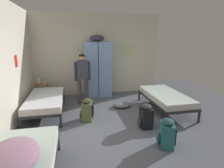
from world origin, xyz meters
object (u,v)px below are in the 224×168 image
lotion_bottle (43,82)px  backpack_olive (87,110)px  bed_right (165,97)px  bed_left_rear (45,100)px  shelf_unit (42,90)px  backpack_teal (167,134)px  backpack_black (146,117)px  bedding_heap (10,158)px  locker_bank (97,68)px  water_bottle (38,80)px  person_traveler (83,75)px  clothes_pile_grey (122,105)px

lotion_bottle → backpack_olive: lotion_bottle is taller
bed_right → bed_left_rear: size_ratio=1.00×
shelf_unit → backpack_olive: size_ratio=1.04×
bed_right → backpack_teal: (-0.84, -1.68, -0.12)m
lotion_bottle → backpack_teal: (2.57, -3.21, -0.37)m
shelf_unit → backpack_black: bearing=-43.8°
bedding_heap → bed_right: bearing=36.6°
locker_bank → bed_right: size_ratio=1.09×
bedding_heap → water_bottle: (-0.30, 4.00, 0.06)m
bedding_heap → water_bottle: 4.01m
person_traveler → bed_right: bearing=-23.4°
bed_left_rear → bedding_heap: bearing=-90.6°
bed_left_rear → lotion_bottle: (-0.18, 1.11, 0.25)m
lotion_bottle → shelf_unit: bearing=150.3°
bedding_heap → person_traveler: person_traveler is taller
shelf_unit → water_bottle: water_bottle is taller
shelf_unit → bedding_heap: bearing=-86.8°
locker_bank → bedding_heap: (-1.60, -4.13, -0.35)m
bed_left_rear → lotion_bottle: size_ratio=14.17×
bed_right → backpack_black: size_ratio=3.45×
bed_left_rear → bedding_heap: size_ratio=2.18×
locker_bank → lotion_bottle: locker_bank is taller
shelf_unit → lotion_bottle: size_ratio=4.25×
person_traveler → backpack_olive: size_ratio=2.77×
backpack_black → backpack_olive: size_ratio=1.00×
bed_right → backpack_olive: bearing=-174.5°
bed_right → bed_left_rear: 3.25m
backpack_teal → clothes_pile_grey: bearing=97.7°
bed_left_rear → lotion_bottle: bearing=99.2°
backpack_olive → clothes_pile_grey: backpack_olive is taller
person_traveler → backpack_teal: (1.37, -2.64, -0.66)m
person_traveler → clothes_pile_grey: person_traveler is taller
locker_bank → lotion_bottle: (-1.75, -0.19, -0.34)m
bed_left_rear → backpack_teal: backpack_teal is taller
shelf_unit → bedding_heap: 4.00m
locker_bank → backpack_black: (0.72, -2.60, -0.71)m
water_bottle → backpack_black: bearing=-43.2°
person_traveler → backpack_black: person_traveler is taller
person_traveler → bedding_heap: bearing=-107.4°
locker_bank → backpack_olive: 2.13m
water_bottle → shelf_unit: bearing=-14.0°
bed_right → water_bottle: bearing=156.0°
shelf_unit → clothes_pile_grey: (2.35, -1.11, -0.28)m
person_traveler → water_bottle: 1.51m
bed_left_rear → backpack_black: bearing=-29.4°
shelf_unit → water_bottle: 0.34m
person_traveler → water_bottle: person_traveler is taller
locker_bank → shelf_unit: bearing=-175.2°
bed_left_rear → person_traveler: 1.28m
bedding_heap → water_bottle: size_ratio=3.61×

